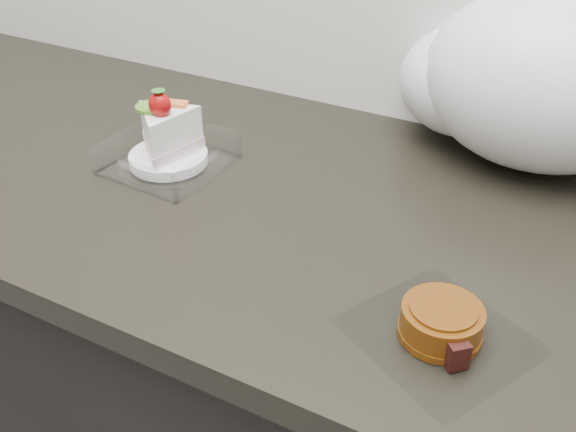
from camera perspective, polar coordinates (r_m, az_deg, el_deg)
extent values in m
cube|color=black|center=(1.21, 1.10, -17.61)|extent=(2.00, 0.60, 0.86)
cube|color=black|center=(0.90, 1.40, 0.36)|extent=(2.04, 0.64, 0.04)
cube|color=white|center=(0.99, -10.50, 4.57)|extent=(0.17, 0.17, 0.00)
cylinder|color=white|center=(0.99, -10.56, 5.09)|extent=(0.12, 0.12, 0.02)
ellipsoid|color=#B20D0B|center=(0.94, -11.33, 9.68)|extent=(0.03, 0.03, 0.04)
cone|color=#2D7223|center=(0.93, -11.44, 10.64)|extent=(0.02, 0.02, 0.01)
cylinder|color=#589A2C|center=(0.96, -12.16, 9.44)|extent=(0.04, 0.04, 0.01)
cube|color=orange|center=(0.97, -10.49, 9.85)|extent=(0.06, 0.03, 0.01)
cube|color=white|center=(0.70, 13.26, -10.28)|extent=(0.22, 0.22, 0.00)
cylinder|color=brown|center=(0.69, 13.46, -9.16)|extent=(0.11, 0.11, 0.04)
cylinder|color=brown|center=(0.70, 13.31, -9.99)|extent=(0.11, 0.11, 0.01)
cylinder|color=brown|center=(0.68, 13.68, -7.95)|extent=(0.09, 0.09, 0.00)
cube|color=black|center=(0.67, 14.67, -11.63)|extent=(0.03, 0.03, 0.03)
ellipsoid|color=white|center=(1.00, 21.87, 11.07)|extent=(0.37, 0.29, 0.26)
ellipsoid|color=white|center=(1.04, 15.46, 11.46)|extent=(0.21, 0.19, 0.17)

